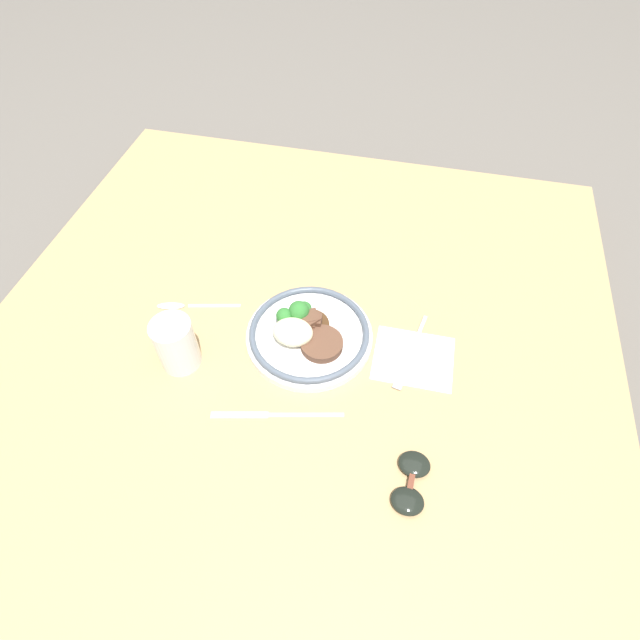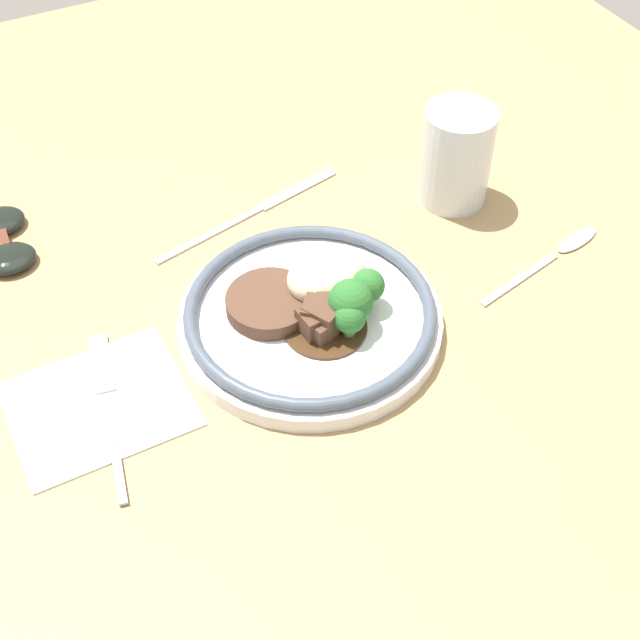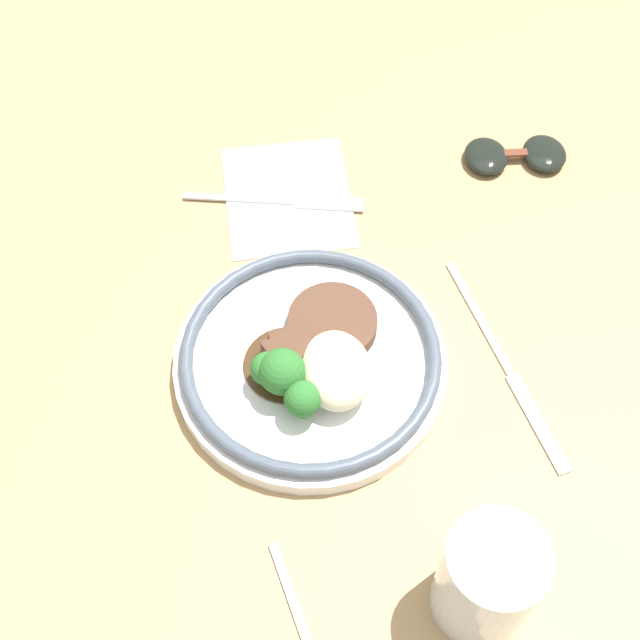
% 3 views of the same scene
% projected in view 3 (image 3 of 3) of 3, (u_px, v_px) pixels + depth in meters
% --- Properties ---
extents(ground_plane, '(8.00, 8.00, 0.00)m').
position_uv_depth(ground_plane, '(354.00, 414.00, 0.80)').
color(ground_plane, '#5B5651').
extents(dining_table, '(1.19, 1.29, 0.05)m').
position_uv_depth(dining_table, '(355.00, 402.00, 0.78)').
color(dining_table, tan).
rests_on(dining_table, ground).
extents(napkin, '(0.14, 0.12, 0.00)m').
position_uv_depth(napkin, '(288.00, 197.00, 0.88)').
color(napkin, white).
rests_on(napkin, dining_table).
extents(plate, '(0.24, 0.24, 0.06)m').
position_uv_depth(plate, '(311.00, 360.00, 0.76)').
color(plate, white).
rests_on(plate, dining_table).
extents(juice_glass, '(0.07, 0.07, 0.10)m').
position_uv_depth(juice_glass, '(487.00, 582.00, 0.63)').
color(juice_glass, yellow).
rests_on(juice_glass, dining_table).
extents(fork, '(0.05, 0.18, 0.00)m').
position_uv_depth(fork, '(292.00, 202.00, 0.87)').
color(fork, '#B7B7BC').
rests_on(fork, napkin).
extents(knife, '(0.22, 0.06, 0.00)m').
position_uv_depth(knife, '(508.00, 369.00, 0.77)').
color(knife, '#B7B7BC').
rests_on(knife, dining_table).
extents(sunglasses, '(0.06, 0.11, 0.02)m').
position_uv_depth(sunglasses, '(515.00, 155.00, 0.90)').
color(sunglasses, black).
rests_on(sunglasses, dining_table).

